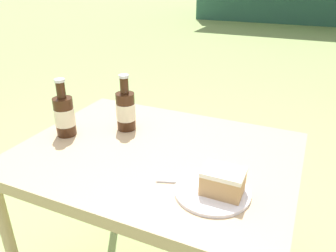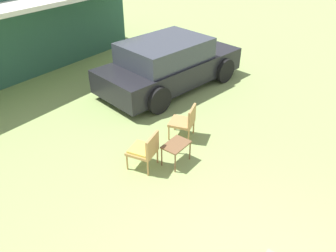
{
  "view_description": "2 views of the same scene",
  "coord_description": "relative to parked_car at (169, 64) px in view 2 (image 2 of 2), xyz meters",
  "views": [
    {
      "loc": [
        0.44,
        -0.87,
        1.29
      ],
      "look_at": [
        0.0,
        0.1,
        0.79
      ],
      "focal_mm": 35.0,
      "sensor_mm": 36.0,
      "label": 1
    },
    {
      "loc": [
        -2.4,
        -0.25,
        4.26
      ],
      "look_at": [
        1.76,
        2.94,
        0.9
      ],
      "focal_mm": 35.0,
      "sensor_mm": 36.0,
      "label": 2
    }
  ],
  "objects": [
    {
      "name": "parked_car",
      "position": [
        0.0,
        0.0,
        0.0
      ],
      "size": [
        4.56,
        2.55,
        1.42
      ],
      "rotation": [
        0.0,
        0.0,
        -0.15
      ],
      "color": "black",
      "rests_on": "ground_plane"
    },
    {
      "name": "wicker_chair_plain",
      "position": [
        -1.91,
        -1.91,
        -0.25
      ],
      "size": [
        0.62,
        0.64,
        0.79
      ],
      "rotation": [
        0.0,
        0.0,
        3.47
      ],
      "color": "#B2844C",
      "rests_on": "ground_plane"
    },
    {
      "name": "garden_side_table",
      "position": [
        -2.77,
        -2.3,
        -0.29
      ],
      "size": [
        0.56,
        0.38,
        0.46
      ],
      "color": "brown",
      "rests_on": "ground_plane"
    },
    {
      "name": "wicker_chair_cushioned",
      "position": [
        -3.26,
        -1.89,
        -0.25
      ],
      "size": [
        0.59,
        0.61,
        0.79
      ],
      "rotation": [
        0.0,
        0.0,
        3.38
      ],
      "color": "#B2844C",
      "rests_on": "ground_plane"
    }
  ]
}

